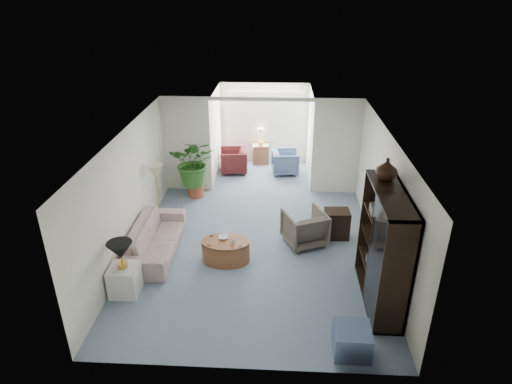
# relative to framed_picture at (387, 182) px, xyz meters

# --- Properties ---
(floor) EXTENTS (6.00, 6.00, 0.00)m
(floor) POSITION_rel_framed_picture_xyz_m (-2.46, 0.10, -1.70)
(floor) COLOR gray
(floor) RESTS_ON ground
(sunroom_floor) EXTENTS (2.60, 2.60, 0.00)m
(sunroom_floor) POSITION_rel_framed_picture_xyz_m (-2.46, 4.20, -1.70)
(sunroom_floor) COLOR gray
(sunroom_floor) RESTS_ON ground
(back_pier_left) EXTENTS (1.20, 0.12, 2.50)m
(back_pier_left) POSITION_rel_framed_picture_xyz_m (-4.36, 3.10, -0.45)
(back_pier_left) COLOR white
(back_pier_left) RESTS_ON ground
(back_pier_right) EXTENTS (1.20, 0.12, 2.50)m
(back_pier_right) POSITION_rel_framed_picture_xyz_m (-0.56, 3.10, -0.45)
(back_pier_right) COLOR white
(back_pier_right) RESTS_ON ground
(back_header) EXTENTS (2.60, 0.12, 0.10)m
(back_header) POSITION_rel_framed_picture_xyz_m (-2.46, 3.10, 0.75)
(back_header) COLOR white
(back_header) RESTS_ON back_pier_left
(window_pane) EXTENTS (2.20, 0.02, 1.50)m
(window_pane) POSITION_rel_framed_picture_xyz_m (-2.46, 5.28, -0.30)
(window_pane) COLOR white
(window_blinds) EXTENTS (2.20, 0.02, 1.50)m
(window_blinds) POSITION_rel_framed_picture_xyz_m (-2.46, 5.25, -0.30)
(window_blinds) COLOR white
(framed_picture) EXTENTS (0.04, 0.50, 0.40)m
(framed_picture) POSITION_rel_framed_picture_xyz_m (0.00, 0.00, 0.00)
(framed_picture) COLOR #C0B699
(sofa) EXTENTS (0.87, 2.17, 0.63)m
(sofa) POSITION_rel_framed_picture_xyz_m (-4.47, 0.05, -1.38)
(sofa) COLOR #BDB2A0
(sofa) RESTS_ON ground
(end_table) EXTENTS (0.50, 0.50, 0.54)m
(end_table) POSITION_rel_framed_picture_xyz_m (-4.67, -1.30, -1.43)
(end_table) COLOR silver
(end_table) RESTS_ON ground
(table_lamp) EXTENTS (0.44, 0.44, 0.30)m
(table_lamp) POSITION_rel_framed_picture_xyz_m (-4.67, -1.30, -0.81)
(table_lamp) COLOR black
(table_lamp) RESTS_ON end_table
(floor_lamp) EXTENTS (0.36, 0.36, 0.28)m
(floor_lamp) POSITION_rel_framed_picture_xyz_m (-4.73, 1.35, -0.45)
(floor_lamp) COLOR beige
(floor_lamp) RESTS_ON ground
(coffee_table) EXTENTS (1.11, 1.11, 0.45)m
(coffee_table) POSITION_rel_framed_picture_xyz_m (-3.01, -0.20, -1.47)
(coffee_table) COLOR brown
(coffee_table) RESTS_ON ground
(coffee_bowl) EXTENTS (0.23, 0.23, 0.05)m
(coffee_bowl) POSITION_rel_framed_picture_xyz_m (-3.06, -0.10, -1.23)
(coffee_bowl) COLOR white
(coffee_bowl) RESTS_ON coffee_table
(coffee_cup) EXTENTS (0.12, 0.12, 0.09)m
(coffee_cup) POSITION_rel_framed_picture_xyz_m (-2.86, -0.30, -1.20)
(coffee_cup) COLOR beige
(coffee_cup) RESTS_ON coffee_table
(wingback_chair) EXTENTS (1.05, 1.06, 0.74)m
(wingback_chair) POSITION_rel_framed_picture_xyz_m (-1.43, 0.55, -1.33)
(wingback_chair) COLOR #645B4F
(wingback_chair) RESTS_ON ground
(side_table_dark) EXTENTS (0.54, 0.45, 0.63)m
(side_table_dark) POSITION_rel_framed_picture_xyz_m (-0.73, 0.85, -1.39)
(side_table_dark) COLOR black
(side_table_dark) RESTS_ON ground
(entertainment_cabinet) EXTENTS (0.49, 1.85, 2.06)m
(entertainment_cabinet) POSITION_rel_framed_picture_xyz_m (-0.23, -1.20, -0.67)
(entertainment_cabinet) COLOR black
(entertainment_cabinet) RESTS_ON ground
(cabinet_urn) EXTENTS (0.36, 0.36, 0.37)m
(cabinet_urn) POSITION_rel_framed_picture_xyz_m (-0.23, -0.70, 0.55)
(cabinet_urn) COLOR black
(cabinet_urn) RESTS_ON entertainment_cabinet
(ottoman) EXTENTS (0.55, 0.55, 0.43)m
(ottoman) POSITION_rel_framed_picture_xyz_m (-0.86, -2.48, -1.48)
(ottoman) COLOR slate
(ottoman) RESTS_ON ground
(plant_pot) EXTENTS (0.40, 0.40, 0.32)m
(plant_pot) POSITION_rel_framed_picture_xyz_m (-4.12, 2.68, -1.54)
(plant_pot) COLOR #9B472D
(plant_pot) RESTS_ON ground
(house_plant) EXTENTS (1.13, 0.98, 1.26)m
(house_plant) POSITION_rel_framed_picture_xyz_m (-4.12, 2.68, -0.75)
(house_plant) COLOR #2D6221
(house_plant) RESTS_ON plant_pot
(sunroom_chair_blue) EXTENTS (0.82, 0.80, 0.68)m
(sunroom_chair_blue) POSITION_rel_framed_picture_xyz_m (-1.81, 4.33, -1.36)
(sunroom_chair_blue) COLOR slate
(sunroom_chair_blue) RESTS_ON ground
(sunroom_chair_maroon) EXTENTS (0.85, 0.83, 0.70)m
(sunroom_chair_maroon) POSITION_rel_framed_picture_xyz_m (-3.31, 4.33, -1.35)
(sunroom_chair_maroon) COLOR #531C1E
(sunroom_chair_maroon) RESTS_ON ground
(sunroom_table) EXTENTS (0.52, 0.42, 0.58)m
(sunroom_table) POSITION_rel_framed_picture_xyz_m (-2.56, 5.08, -1.41)
(sunroom_table) COLOR brown
(sunroom_table) RESTS_ON ground
(shelf_clutter) EXTENTS (0.30, 0.98, 1.06)m
(shelf_clutter) POSITION_rel_framed_picture_xyz_m (-0.28, -1.11, -0.46)
(shelf_clutter) COLOR #383532
(shelf_clutter) RESTS_ON entertainment_cabinet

